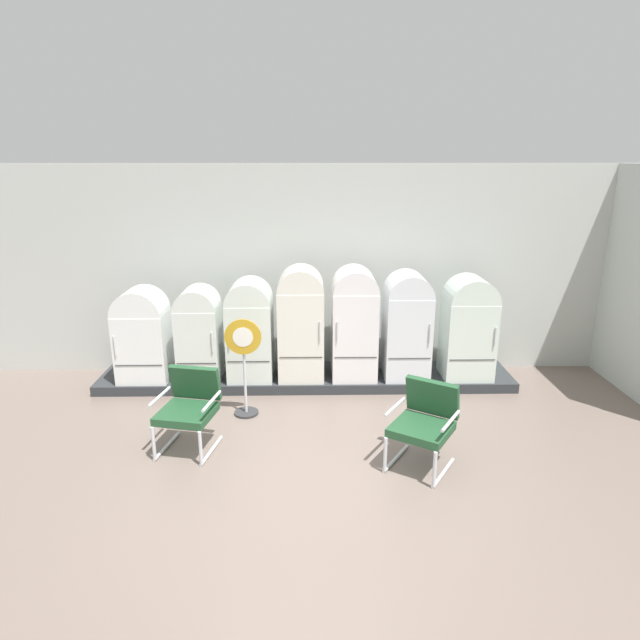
{
  "coord_description": "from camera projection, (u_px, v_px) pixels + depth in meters",
  "views": [
    {
      "loc": [
        0.07,
        -4.56,
        3.27
      ],
      "look_at": [
        0.2,
        2.75,
        1.07
      ],
      "focal_mm": 30.41,
      "sensor_mm": 36.0,
      "label": 1
    }
  ],
  "objects": [
    {
      "name": "sign_stand",
      "position": [
        244.0,
        369.0,
        7.0
      ],
      "size": [
        0.47,
        0.32,
        1.32
      ],
      "color": "#2D2D30",
      "rests_on": "ground"
    },
    {
      "name": "refrigerator_4",
      "position": [
        354.0,
        320.0,
        7.84
      ],
      "size": [
        0.65,
        0.72,
        1.63
      ],
      "color": "white",
      "rests_on": "display_plinth"
    },
    {
      "name": "refrigerator_3",
      "position": [
        301.0,
        320.0,
        7.8
      ],
      "size": [
        0.66,
        0.66,
        1.65
      ],
      "color": "silver",
      "rests_on": "display_plinth"
    },
    {
      "name": "refrigerator_5",
      "position": [
        407.0,
        322.0,
        7.85
      ],
      "size": [
        0.65,
        0.68,
        1.56
      ],
      "color": "silver",
      "rests_on": "display_plinth"
    },
    {
      "name": "refrigerator_6",
      "position": [
        468.0,
        325.0,
        7.86
      ],
      "size": [
        0.7,
        0.65,
        1.5
      ],
      "color": "silver",
      "rests_on": "display_plinth"
    },
    {
      "name": "display_plinth",
      "position": [
        306.0,
        378.0,
        8.19
      ],
      "size": [
        6.13,
        0.95,
        0.14
      ],
      "primitive_type": "cube",
      "color": "#2C3033",
      "rests_on": "ground"
    },
    {
      "name": "refrigerator_2",
      "position": [
        250.0,
        327.0,
        7.83
      ],
      "size": [
        0.65,
        0.69,
        1.47
      ],
      "color": "silver",
      "rests_on": "display_plinth"
    },
    {
      "name": "ground",
      "position": [
        305.0,
        507.0,
        5.32
      ],
      "size": [
        12.0,
        10.0,
        0.05
      ],
      "primitive_type": "cube",
      "color": "#716158"
    },
    {
      "name": "armchair_left",
      "position": [
        189.0,
        405.0,
        6.25
      ],
      "size": [
        0.76,
        0.8,
        0.94
      ],
      "color": "silver",
      "rests_on": "ground"
    },
    {
      "name": "refrigerator_1",
      "position": [
        199.0,
        331.0,
        7.8
      ],
      "size": [
        0.6,
        0.62,
        1.37
      ],
      "color": "silver",
      "rests_on": "display_plinth"
    },
    {
      "name": "refrigerator_0",
      "position": [
        142.0,
        333.0,
        7.79
      ],
      "size": [
        0.72,
        0.62,
        1.36
      ],
      "color": "white",
      "rests_on": "display_plinth"
    },
    {
      "name": "back_wall",
      "position": [
        306.0,
        270.0,
        8.35
      ],
      "size": [
        11.76,
        0.12,
        3.19
      ],
      "color": "beige",
      "rests_on": "ground"
    },
    {
      "name": "armchair_right",
      "position": [
        425.0,
        420.0,
        5.88
      ],
      "size": [
        0.87,
        0.9,
        0.94
      ],
      "color": "silver",
      "rests_on": "ground"
    }
  ]
}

